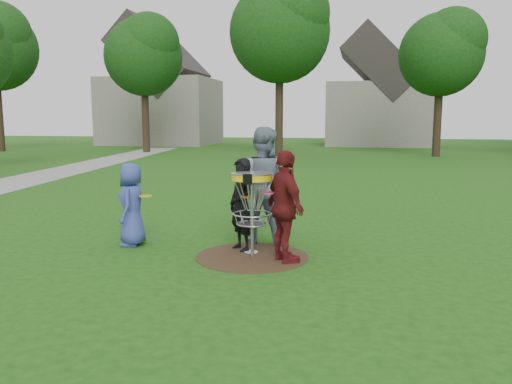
% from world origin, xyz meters
% --- Properties ---
extents(ground, '(100.00, 100.00, 0.00)m').
position_xyz_m(ground, '(0.00, 0.00, 0.00)').
color(ground, '#19470F').
rests_on(ground, ground).
extents(dirt_patch, '(1.80, 1.80, 0.01)m').
position_xyz_m(dirt_patch, '(0.00, 0.00, 0.00)').
color(dirt_patch, '#47331E').
rests_on(dirt_patch, ground).
extents(concrete_path, '(7.75, 39.92, 0.02)m').
position_xyz_m(concrete_path, '(-10.00, 8.00, 0.01)').
color(concrete_path, '#9E9E99').
rests_on(concrete_path, ground).
extents(player_blue, '(0.57, 0.77, 1.43)m').
position_xyz_m(player_blue, '(-2.19, 0.32, 0.72)').
color(player_blue, '#364396').
rests_on(player_blue, ground).
extents(player_black, '(0.66, 0.66, 1.54)m').
position_xyz_m(player_black, '(-0.26, 0.37, 0.77)').
color(player_black, black).
rests_on(player_black, ground).
extents(player_grey, '(1.09, 0.91, 2.04)m').
position_xyz_m(player_grey, '(-0.03, 1.00, 1.02)').
color(player_grey, gray).
rests_on(player_grey, ground).
extents(player_maroon, '(0.93, 1.06, 1.71)m').
position_xyz_m(player_maroon, '(0.55, -0.18, 0.86)').
color(player_maroon, maroon).
rests_on(player_maroon, ground).
extents(disc_on_grass, '(0.22, 0.22, 0.02)m').
position_xyz_m(disc_on_grass, '(-0.07, 0.25, 0.01)').
color(disc_on_grass, silver).
rests_on(disc_on_grass, ground).
extents(disc_golf_basket, '(0.66, 0.67, 1.38)m').
position_xyz_m(disc_golf_basket, '(0.00, -0.00, 1.02)').
color(disc_golf_basket, '#9EA0A5').
rests_on(disc_golf_basket, ground).
extents(held_discs, '(2.42, 1.03, 0.39)m').
position_xyz_m(held_discs, '(-0.44, 0.26, 1.03)').
color(held_discs, gold).
rests_on(held_discs, ground).
extents(tree_row, '(51.20, 17.42, 9.90)m').
position_xyz_m(tree_row, '(0.44, 20.67, 6.21)').
color(tree_row, '#38281C').
rests_on(tree_row, ground).
extents(house_row, '(44.50, 10.65, 11.62)m').
position_xyz_m(house_row, '(4.78, 33.07, 4.14)').
color(house_row, gray).
rests_on(house_row, ground).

